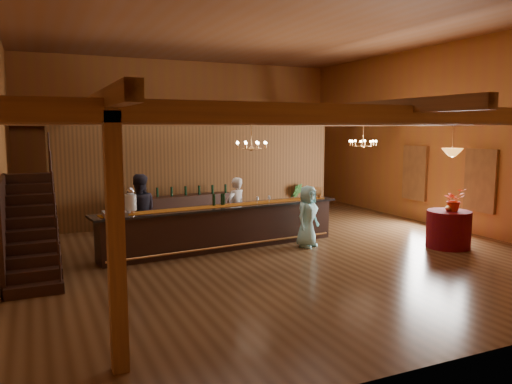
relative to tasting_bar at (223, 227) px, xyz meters
name	(u,v)px	position (x,y,z in m)	size (l,w,h in m)	color
floor	(262,243)	(1.10, 0.09, -0.55)	(14.00, 14.00, 0.00)	brown
ceiling	(262,26)	(1.10, 0.09, 4.95)	(14.00, 14.00, 0.00)	brown
wall_back	(185,134)	(1.10, 7.09, 2.20)	(12.00, 0.10, 5.50)	#9C582A
wall_front	(494,148)	(1.10, -6.91, 2.20)	(12.00, 0.10, 5.50)	#9C582A
wall_right	(441,136)	(7.10, 0.09, 2.20)	(0.10, 14.00, 5.50)	#9C582A
beam_grid	(254,119)	(1.10, 0.59, 2.69)	(11.90, 13.90, 0.39)	#925E31
support_posts	(270,185)	(1.10, -0.41, 1.05)	(9.20, 10.20, 3.20)	#925E31
partition_wall	(201,174)	(0.60, 3.59, 1.00)	(9.00, 0.18, 3.10)	brown
window_right_front	(481,181)	(7.05, -1.51, 1.00)	(0.12, 1.05, 1.75)	white
window_right_back	(415,173)	(7.05, 1.09, 1.00)	(0.12, 1.05, 1.75)	white
staircase	(31,228)	(-4.35, -0.65, 0.45)	(1.00, 2.80, 2.00)	black
backroom_boxes	(190,198)	(0.81, 5.59, -0.02)	(4.10, 0.60, 1.10)	black
tasting_bar	(223,227)	(0.00, 0.00, 0.00)	(6.50, 1.49, 1.09)	black
beverage_dispenser	(131,201)	(-2.29, -0.19, 0.82)	(0.26, 0.26, 0.60)	silver
glass_rack_tray	(115,214)	(-2.67, -0.33, 0.58)	(0.50, 0.50, 0.10)	gray
raffle_drum	(316,192)	(2.81, 0.25, 0.71)	(0.34, 0.24, 0.30)	brown
bar_bottle_0	(214,200)	(-0.20, 0.10, 0.68)	(0.07, 0.07, 0.30)	black
bar_bottle_1	(222,199)	(0.02, 0.13, 0.68)	(0.07, 0.07, 0.30)	black
bar_bottle_2	(224,199)	(0.06, 0.13, 0.68)	(0.07, 0.07, 0.30)	black
backbar_shelf	(179,211)	(-0.27, 3.10, -0.06)	(3.42, 0.54, 0.96)	black
round_table	(448,229)	(5.22, -2.22, -0.08)	(1.08, 1.08, 0.94)	#620B07
chandelier_left	(252,145)	(0.80, 0.06, 2.03)	(0.80, 0.80, 0.78)	tan
chandelier_right	(363,143)	(4.75, 0.81, 2.01)	(0.80, 0.80, 0.80)	tan
pendant_lamp	(452,152)	(5.22, -2.22, 1.86)	(0.52, 0.52, 0.90)	tan
bartender	(236,209)	(0.67, 0.83, 0.30)	(0.61, 0.40, 1.69)	white
staff_second	(139,212)	(-1.90, 0.87, 0.39)	(0.91, 0.71, 1.87)	#292734
guest	(307,216)	(2.01, -0.70, 0.24)	(0.76, 0.50, 1.56)	#9AE8EE
floor_plant	(294,199)	(3.89, 3.44, 0.01)	(0.61, 0.49, 1.12)	#23511D
table_flowers	(454,200)	(5.30, -2.28, 0.67)	(0.51, 0.44, 0.57)	red
table_vase	(449,205)	(5.16, -2.26, 0.54)	(0.15, 0.15, 0.30)	tan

